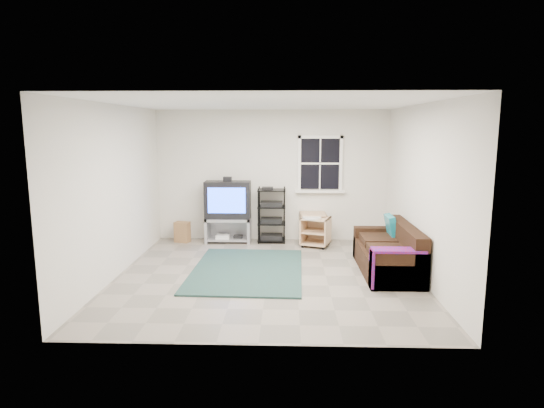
{
  "coord_description": "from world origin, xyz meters",
  "views": [
    {
      "loc": [
        0.29,
        -6.74,
        2.25
      ],
      "look_at": [
        0.06,
        0.4,
        1.05
      ],
      "focal_mm": 30.0,
      "sensor_mm": 36.0,
      "label": 1
    }
  ],
  "objects_px": {
    "av_rack": "(272,218)",
    "side_table_left": "(312,227)",
    "side_table_right": "(316,229)",
    "tv_unit": "(228,206)",
    "sofa": "(389,254)"
  },
  "relations": [
    {
      "from": "av_rack",
      "to": "side_table_left",
      "type": "height_order",
      "value": "av_rack"
    },
    {
      "from": "av_rack",
      "to": "sofa",
      "type": "height_order",
      "value": "av_rack"
    },
    {
      "from": "side_table_left",
      "to": "side_table_right",
      "type": "bearing_deg",
      "value": -79.5
    },
    {
      "from": "side_table_left",
      "to": "sofa",
      "type": "height_order",
      "value": "sofa"
    },
    {
      "from": "tv_unit",
      "to": "side_table_right",
      "type": "distance_m",
      "value": 1.78
    },
    {
      "from": "tv_unit",
      "to": "side_table_right",
      "type": "height_order",
      "value": "tv_unit"
    },
    {
      "from": "tv_unit",
      "to": "side_table_left",
      "type": "bearing_deg",
      "value": 0.47
    },
    {
      "from": "side_table_left",
      "to": "tv_unit",
      "type": "bearing_deg",
      "value": -179.53
    },
    {
      "from": "av_rack",
      "to": "side_table_right",
      "type": "height_order",
      "value": "av_rack"
    },
    {
      "from": "side_table_right",
      "to": "sofa",
      "type": "xyz_separation_m",
      "value": [
        1.05,
        -1.59,
        -0.03
      ]
    },
    {
      "from": "tv_unit",
      "to": "av_rack",
      "type": "xyz_separation_m",
      "value": [
        0.86,
        0.03,
        -0.24
      ]
    },
    {
      "from": "side_table_left",
      "to": "side_table_right",
      "type": "height_order",
      "value": "side_table_left"
    },
    {
      "from": "av_rack",
      "to": "sofa",
      "type": "bearing_deg",
      "value": -44.24
    },
    {
      "from": "side_table_left",
      "to": "av_rack",
      "type": "bearing_deg",
      "value": 179.1
    },
    {
      "from": "side_table_left",
      "to": "sofa",
      "type": "distance_m",
      "value": 2.15
    }
  ]
}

